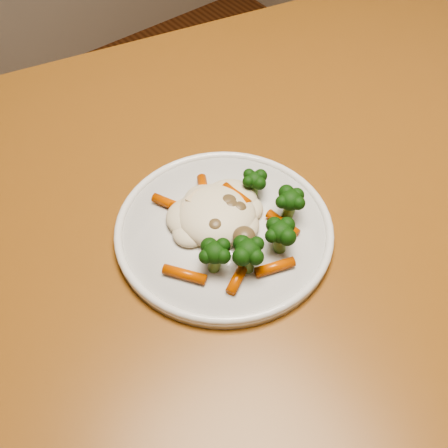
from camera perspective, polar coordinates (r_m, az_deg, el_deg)
name	(u,v)px	position (r m, az deg, el deg)	size (l,w,h in m)	color
dining_table	(221,269)	(0.76, -0.31, -4.63)	(1.45, 1.12, 0.75)	brown
plate	(224,231)	(0.67, 0.00, -0.75)	(0.26, 0.26, 0.01)	silver
meal	(233,219)	(0.65, 0.87, 0.52)	(0.19, 0.19, 0.04)	beige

